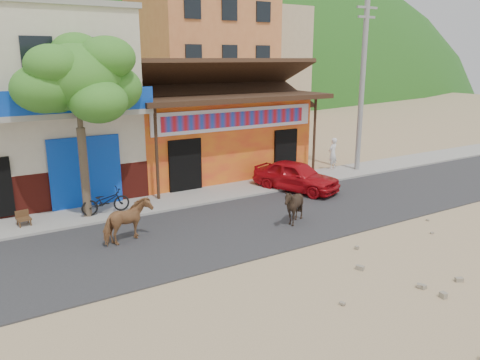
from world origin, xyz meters
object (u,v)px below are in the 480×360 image
object	(u,v)px
utility_pole	(362,85)
cafe_chair_left	(23,212)
red_car	(296,176)
pedestrian	(333,153)
tree	(81,128)
cow_tan	(128,221)
cow_dark	(294,206)
scooter	(106,201)

from	to	relation	value
utility_pole	cafe_chair_left	size ratio (longest dim) A/B	9.15
red_car	pedestrian	bearing A→B (deg)	6.07
tree	utility_pole	xyz separation A→B (m)	(12.80, 0.20, 1.00)
cow_tan	pedestrian	world-z (taller)	pedestrian
tree	red_car	xyz separation A→B (m)	(8.14, -1.00, -2.47)
utility_pole	red_car	bearing A→B (deg)	-165.57
utility_pole	cow_tan	xyz separation A→B (m)	(-12.32, -2.99, -3.45)
tree	cow_dark	xyz separation A→B (m)	(5.58, -4.13, -2.47)
utility_pole	pedestrian	xyz separation A→B (m)	(-0.95, 0.70, -3.25)
tree	cafe_chair_left	xyz separation A→B (m)	(-1.99, 0.09, -2.56)
tree	utility_pole	distance (m)	12.84
pedestrian	cow_dark	bearing A→B (deg)	22.52
pedestrian	scooter	bearing A→B (deg)	-11.23
tree	cow_dark	distance (m)	7.37
utility_pole	pedestrian	bearing A→B (deg)	143.60
tree	cow_tan	size ratio (longest dim) A/B	4.01
cow_dark	pedestrian	bearing A→B (deg)	139.01
cow_dark	pedestrian	xyz separation A→B (m)	(6.27, 5.03, 0.22)
cow_tan	pedestrian	size ratio (longest dim) A/B	0.99
red_car	cafe_chair_left	size ratio (longest dim) A/B	4.12
cafe_chair_left	red_car	bearing A→B (deg)	-12.44
utility_pole	pedestrian	world-z (taller)	utility_pole
red_car	scooter	xyz separation A→B (m)	(-7.54, 0.92, -0.10)
red_car	pedestrian	distance (m)	4.18
cow_tan	pedestrian	bearing A→B (deg)	-92.29
red_car	scooter	distance (m)	7.59
cow_tan	scooter	size ratio (longest dim) A/B	0.90
cow_dark	red_car	distance (m)	4.04
scooter	tree	bearing A→B (deg)	81.80
tree	pedestrian	distance (m)	12.09
utility_pole	scooter	xyz separation A→B (m)	(-12.20, -0.28, -3.56)
cafe_chair_left	tree	bearing A→B (deg)	-8.84
tree	cafe_chair_left	bearing A→B (deg)	177.46
scooter	cafe_chair_left	world-z (taller)	cafe_chair_left
cow_tan	scooter	world-z (taller)	cow_tan
scooter	pedestrian	world-z (taller)	pedestrian
cow_tan	scooter	xyz separation A→B (m)	(0.12, 2.71, -0.12)
cow_dark	scooter	world-z (taller)	cow_dark
utility_pole	cafe_chair_left	xyz separation A→B (m)	(-14.79, -0.11, -3.56)
tree	cow_dark	world-z (taller)	tree
cow_tan	cafe_chair_left	world-z (taller)	cow_tan
cow_tan	cow_dark	distance (m)	5.27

